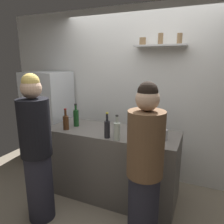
# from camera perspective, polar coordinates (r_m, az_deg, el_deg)

# --- Properties ---
(ground_plane) EXTENTS (5.28, 5.28, 0.00)m
(ground_plane) POSITION_cam_1_polar(r_m,az_deg,el_deg) (2.75, -0.60, -27.66)
(ground_plane) COLOR gray
(back_wall_assembly) EXTENTS (4.80, 0.32, 2.60)m
(back_wall_assembly) POSITION_cam_1_polar(r_m,az_deg,el_deg) (3.29, 8.36, 4.53)
(back_wall_assembly) COLOR white
(back_wall_assembly) RESTS_ON ground
(refrigerator) EXTENTS (0.65, 0.64, 1.64)m
(refrigerator) POSITION_cam_1_polar(r_m,az_deg,el_deg) (3.74, -16.55, -2.33)
(refrigerator) COLOR silver
(refrigerator) RESTS_ON ground
(counter) EXTENTS (1.72, 0.67, 0.93)m
(counter) POSITION_cam_1_polar(r_m,az_deg,el_deg) (2.94, 0.00, -13.66)
(counter) COLOR #66605B
(counter) RESTS_ON ground
(baking_pan) EXTENTS (0.34, 0.24, 0.05)m
(baking_pan) POSITION_cam_1_polar(r_m,az_deg,el_deg) (2.72, 10.39, -5.04)
(baking_pan) COLOR gray
(baking_pan) RESTS_ON counter
(utensil_holder) EXTENTS (0.09, 0.09, 0.22)m
(utensil_holder) POSITION_cam_1_polar(r_m,az_deg,el_deg) (2.51, 13.68, -5.93)
(utensil_holder) COLOR #B2B2B7
(utensil_holder) RESTS_ON counter
(wine_bottle_amber_glass) EXTENTS (0.08, 0.08, 0.28)m
(wine_bottle_amber_glass) POSITION_cam_1_polar(r_m,az_deg,el_deg) (2.84, -12.38, -2.65)
(wine_bottle_amber_glass) COLOR #472814
(wine_bottle_amber_glass) RESTS_ON counter
(wine_bottle_green_glass) EXTENTS (0.07, 0.07, 0.32)m
(wine_bottle_green_glass) POSITION_cam_1_polar(r_m,az_deg,el_deg) (2.96, -9.70, -1.47)
(wine_bottle_green_glass) COLOR #19471E
(wine_bottle_green_glass) RESTS_ON counter
(wine_bottle_dark_glass) EXTENTS (0.07, 0.07, 0.31)m
(wine_bottle_dark_glass) POSITION_cam_1_polar(r_m,az_deg,el_deg) (2.48, -1.33, -4.48)
(wine_bottle_dark_glass) COLOR black
(wine_bottle_dark_glass) RESTS_ON counter
(wine_bottle_pale_glass) EXTENTS (0.08, 0.08, 0.30)m
(wine_bottle_pale_glass) POSITION_cam_1_polar(r_m,az_deg,el_deg) (2.42, 1.33, -5.03)
(wine_bottle_pale_glass) COLOR #B2BFB2
(wine_bottle_pale_glass) RESTS_ON counter
(water_bottle_plastic) EXTENTS (0.08, 0.08, 0.25)m
(water_bottle_plastic) POSITION_cam_1_polar(r_m,az_deg,el_deg) (2.82, 6.35, -2.42)
(water_bottle_plastic) COLOR silver
(water_bottle_plastic) RESTS_ON counter
(person_brown_jacket) EXTENTS (0.34, 0.34, 1.65)m
(person_brown_jacket) POSITION_cam_1_polar(r_m,az_deg,el_deg) (2.07, 8.82, -15.49)
(person_brown_jacket) COLOR #262633
(person_brown_jacket) RESTS_ON ground
(person_blonde) EXTENTS (0.34, 0.34, 1.70)m
(person_blonde) POSITION_cam_1_polar(r_m,az_deg,el_deg) (2.51, -19.69, -9.98)
(person_blonde) COLOR #262633
(person_blonde) RESTS_ON ground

